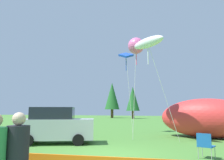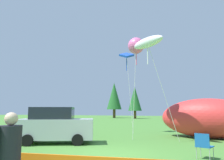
{
  "view_description": "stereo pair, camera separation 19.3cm",
  "coord_description": "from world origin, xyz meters",
  "px_view_note": "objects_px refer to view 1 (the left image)",
  "views": [
    {
      "loc": [
        2.6,
        -8.45,
        1.77
      ],
      "look_at": [
        -1.4,
        5.33,
        3.75
      ],
      "focal_mm": 35.0,
      "sensor_mm": 36.0,
      "label": 1
    },
    {
      "loc": [
        2.78,
        -8.4,
        1.77
      ],
      "look_at": [
        -1.4,
        5.33,
        3.75
      ],
      "focal_mm": 35.0,
      "sensor_mm": 36.0,
      "label": 2
    }
  ],
  "objects_px": {
    "parked_car": "(56,126)",
    "spectator_in_white_shirt": "(17,160)",
    "kite_pink_octopus": "(136,46)",
    "inflatable_cat": "(219,120)",
    "kite_blue_box": "(126,56)",
    "kite_white_ghost": "(148,43)",
    "folding_chair": "(205,144)"
  },
  "relations": [
    {
      "from": "spectator_in_white_shirt",
      "to": "kite_blue_box",
      "type": "relative_size",
      "value": 0.26
    },
    {
      "from": "parked_car",
      "to": "kite_blue_box",
      "type": "height_order",
      "value": "kite_blue_box"
    },
    {
      "from": "folding_chair",
      "to": "inflatable_cat",
      "type": "height_order",
      "value": "inflatable_cat"
    },
    {
      "from": "inflatable_cat",
      "to": "kite_pink_octopus",
      "type": "bearing_deg",
      "value": -147.63
    },
    {
      "from": "parked_car",
      "to": "spectator_in_white_shirt",
      "type": "distance_m",
      "value": 8.27
    },
    {
      "from": "kite_pink_octopus",
      "to": "inflatable_cat",
      "type": "bearing_deg",
      "value": 14.87
    },
    {
      "from": "parked_car",
      "to": "kite_blue_box",
      "type": "bearing_deg",
      "value": 48.55
    },
    {
      "from": "spectator_in_white_shirt",
      "to": "kite_pink_octopus",
      "type": "distance_m",
      "value": 11.78
    },
    {
      "from": "kite_white_ghost",
      "to": "folding_chair",
      "type": "bearing_deg",
      "value": -56.68
    },
    {
      "from": "parked_car",
      "to": "kite_pink_octopus",
      "type": "bearing_deg",
      "value": 19.03
    },
    {
      "from": "inflatable_cat",
      "to": "spectator_in_white_shirt",
      "type": "bearing_deg",
      "value": -95.81
    },
    {
      "from": "kite_pink_octopus",
      "to": "folding_chair",
      "type": "bearing_deg",
      "value": -56.02
    },
    {
      "from": "kite_blue_box",
      "to": "parked_car",
      "type": "bearing_deg",
      "value": -110.56
    },
    {
      "from": "spectator_in_white_shirt",
      "to": "kite_blue_box",
      "type": "height_order",
      "value": "kite_blue_box"
    },
    {
      "from": "folding_chair",
      "to": "kite_pink_octopus",
      "type": "xyz_separation_m",
      "value": [
        -3.35,
        4.97,
        5.43
      ]
    },
    {
      "from": "inflatable_cat",
      "to": "spectator_in_white_shirt",
      "type": "xyz_separation_m",
      "value": [
        -5.16,
        -11.97,
        -0.21
      ]
    },
    {
      "from": "folding_chair",
      "to": "spectator_in_white_shirt",
      "type": "relative_size",
      "value": 0.53
    },
    {
      "from": "inflatable_cat",
      "to": "kite_blue_box",
      "type": "distance_m",
      "value": 8.32
    },
    {
      "from": "spectator_in_white_shirt",
      "to": "kite_white_ghost",
      "type": "xyz_separation_m",
      "value": [
        1.13,
        9.39,
        4.75
      ]
    },
    {
      "from": "folding_chair",
      "to": "inflatable_cat",
      "type": "xyz_separation_m",
      "value": [
        1.59,
        6.28,
        0.63
      ]
    },
    {
      "from": "inflatable_cat",
      "to": "folding_chair",
      "type": "bearing_deg",
      "value": -86.7
    },
    {
      "from": "parked_car",
      "to": "kite_white_ghost",
      "type": "bearing_deg",
      "value": 1.53
    },
    {
      "from": "folding_chair",
      "to": "kite_pink_octopus",
      "type": "height_order",
      "value": "kite_pink_octopus"
    },
    {
      "from": "kite_white_ghost",
      "to": "kite_blue_box",
      "type": "distance_m",
      "value": 5.16
    },
    {
      "from": "kite_white_ghost",
      "to": "kite_pink_octopus",
      "type": "xyz_separation_m",
      "value": [
        -0.91,
        1.26,
        0.26
      ]
    },
    {
      "from": "inflatable_cat",
      "to": "kite_pink_octopus",
      "type": "relative_size",
      "value": 1.2
    },
    {
      "from": "folding_chair",
      "to": "kite_blue_box",
      "type": "bearing_deg",
      "value": 52.84
    },
    {
      "from": "folding_chair",
      "to": "kite_white_ghost",
      "type": "height_order",
      "value": "kite_white_ghost"
    },
    {
      "from": "kite_white_ghost",
      "to": "kite_blue_box",
      "type": "relative_size",
      "value": 0.92
    },
    {
      "from": "kite_blue_box",
      "to": "kite_pink_octopus",
      "type": "bearing_deg",
      "value": -67.03
    },
    {
      "from": "inflatable_cat",
      "to": "kite_white_ghost",
      "type": "height_order",
      "value": "kite_white_ghost"
    },
    {
      "from": "kite_blue_box",
      "to": "kite_white_ghost",
      "type": "bearing_deg",
      "value": -63.16
    }
  ]
}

